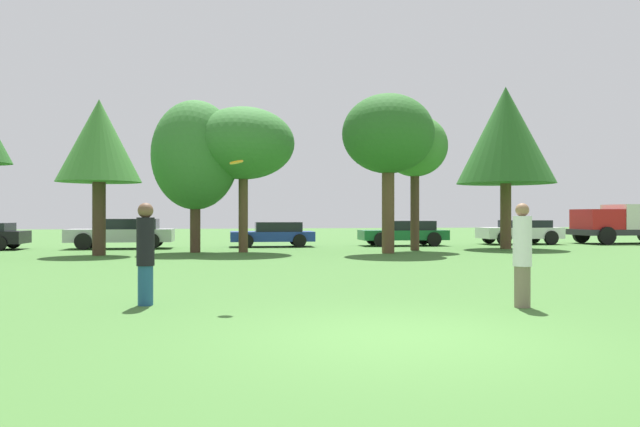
{
  "coord_description": "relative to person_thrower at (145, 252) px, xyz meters",
  "views": [
    {
      "loc": [
        -2.4,
        -7.38,
        1.51
      ],
      "look_at": [
        -0.32,
        3.71,
        1.53
      ],
      "focal_mm": 34.92,
      "sensor_mm": 36.0,
      "label": 1
    }
  ],
  "objects": [
    {
      "name": "tree_6",
      "position": [
        14.1,
        14.76,
        4.11
      ],
      "size": [
        4.29,
        4.29,
        7.18
      ],
      "color": "brown",
      "rests_on": "ground"
    },
    {
      "name": "parked_car_silver",
      "position": [
        -2.56,
        18.04,
        -0.19
      ],
      "size": [
        4.61,
        2.08,
        1.32
      ],
      "rotation": [
        0.0,
        0.0,
        3.1
      ],
      "color": "#B2B2B7",
      "rests_on": "ground"
    },
    {
      "name": "parked_car_blue",
      "position": [
        4.22,
        18.43,
        -0.29
      ],
      "size": [
        3.96,
        1.99,
        1.16
      ],
      "rotation": [
        0.0,
        0.0,
        3.1
      ],
      "color": "#1E389E",
      "rests_on": "ground"
    },
    {
      "name": "frisbee",
      "position": [
        1.49,
        -0.24,
        1.5
      ],
      "size": [
        0.23,
        0.23,
        0.08
      ],
      "color": "orange"
    },
    {
      "name": "tree_5",
      "position": [
        9.73,
        14.3,
        3.46
      ],
      "size": [
        2.77,
        2.77,
        5.72
      ],
      "color": "#473323",
      "rests_on": "ground"
    },
    {
      "name": "parked_car_white",
      "position": [
        16.88,
        18.57,
        -0.23
      ],
      "size": [
        4.08,
        2.13,
        1.22
      ],
      "rotation": [
        0.0,
        0.0,
        3.1
      ],
      "color": "silver",
      "rests_on": "ground"
    },
    {
      "name": "delivery_truck_red",
      "position": [
        23.01,
        18.22,
        0.27
      ],
      "size": [
        6.15,
        2.69,
        2.04
      ],
      "rotation": [
        0.0,
        0.0,
        3.1
      ],
      "color": "#2D2D33",
      "rests_on": "ground"
    },
    {
      "name": "person_thrower",
      "position": [
        0.0,
        0.0,
        0.0
      ],
      "size": [
        0.29,
        0.29,
        1.71
      ],
      "rotation": [
        0.0,
        0.0,
        -0.22
      ],
      "color": "navy",
      "rests_on": "ground"
    },
    {
      "name": "tree_3",
      "position": [
        2.53,
        14.37,
        3.45
      ],
      "size": [
        4.12,
        4.12,
        5.82
      ],
      "color": "brown",
      "rests_on": "ground"
    },
    {
      "name": "person_catcher",
      "position": [
        6.06,
        -1.37,
        -0.03
      ],
      "size": [
        0.3,
        0.3,
        1.7
      ],
      "rotation": [
        0.0,
        0.0,
        2.92
      ],
      "color": "#726651",
      "rests_on": "ground"
    },
    {
      "name": "tree_4",
      "position": [
        8.06,
        12.68,
        3.73
      ],
      "size": [
        3.61,
        3.61,
        6.24
      ],
      "color": "brown",
      "rests_on": "ground"
    },
    {
      "name": "tree_2",
      "position": [
        0.63,
        14.61,
        2.98
      ],
      "size": [
        3.47,
        3.47,
        6.08
      ],
      "color": "#473323",
      "rests_on": "ground"
    },
    {
      "name": "tree_1",
      "position": [
        -2.85,
        13.42,
        3.3
      ],
      "size": [
        3.08,
        3.08,
        5.8
      ],
      "color": "#473323",
      "rests_on": "ground"
    },
    {
      "name": "ground_plane",
      "position": [
        3.35,
        -3.35,
        -0.9
      ],
      "size": [
        120.0,
        120.0,
        0.0
      ],
      "primitive_type": "plane",
      "color": "#3D6B2D"
    },
    {
      "name": "parked_car_green",
      "position": [
        10.58,
        18.2,
        -0.25
      ],
      "size": [
        4.24,
        1.98,
        1.21
      ],
      "rotation": [
        0.0,
        0.0,
        3.1
      ],
      "color": "#196633",
      "rests_on": "ground"
    }
  ]
}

